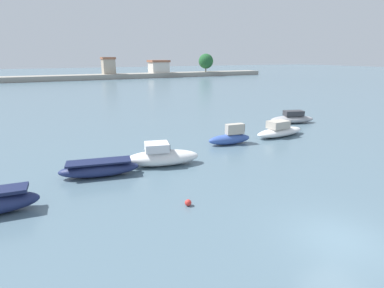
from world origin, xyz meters
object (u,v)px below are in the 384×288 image
Objects in this scene: moored_boat_2 at (162,156)px; moored_boat_5 at (292,118)px; moored_boat_3 at (230,137)px; moored_boat_1 at (99,169)px; moored_boat_4 at (280,131)px; mooring_buoy_1 at (188,203)px.

moored_boat_2 is 1.01× the size of moored_boat_5.
moored_boat_3 is at bearing 31.30° from moored_boat_2.
moored_boat_5 is (22.25, 6.48, 0.04)m from moored_boat_1.
moored_boat_1 is 17.03m from moored_boat_4.
mooring_buoy_1 is (-1.03, -6.19, -0.45)m from moored_boat_2.
moored_boat_1 is 23.17m from moored_boat_5.
moored_boat_4 is at bearing 24.43° from moored_boat_2.
moored_boat_1 is 0.95× the size of moored_boat_2.
moored_boat_5 is at bearing 26.98° from moored_boat_3.
moored_boat_2 is 6.29m from mooring_buoy_1.
moored_boat_3 is at bearing 46.13° from mooring_buoy_1.
moored_boat_1 is at bearing -161.56° from moored_boat_3.
moored_boat_4 is at bearing 19.48° from moored_boat_1.
moored_boat_4 is at bearing 32.19° from mooring_buoy_1.
moored_boat_3 is (7.09, 2.26, -0.02)m from moored_boat_2.
moored_boat_2 is at bearing -155.81° from moored_boat_3.
moored_boat_3 is 11.58× the size of mooring_buoy_1.
moored_boat_3 is at bearing 177.71° from moored_boat_4.
moored_boat_4 is (12.63, 2.41, -0.07)m from moored_boat_2.
moored_boat_5 is at bearing 32.19° from moored_boat_4.
moored_boat_3 is at bearing -141.61° from moored_boat_5.
moored_boat_1 is at bearing -145.86° from moored_boat_5.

